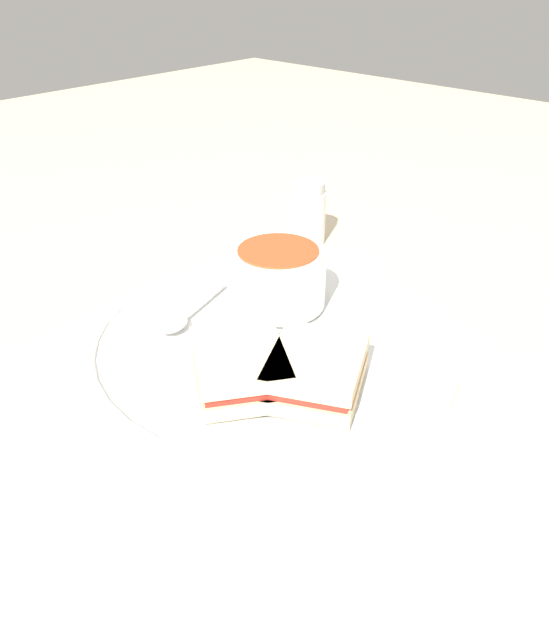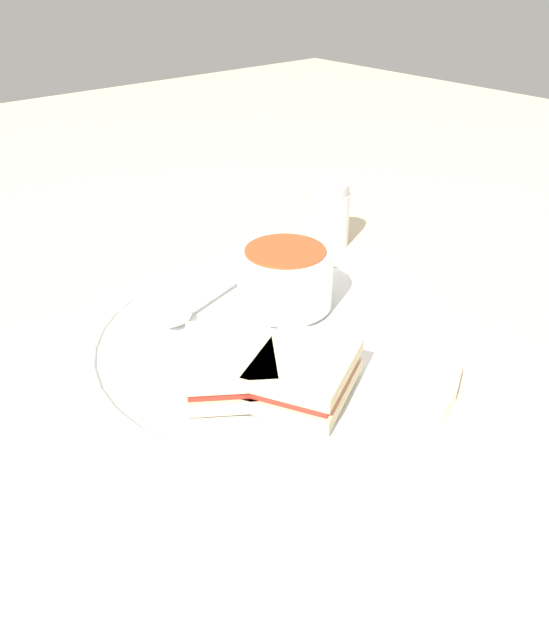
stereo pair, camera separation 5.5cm
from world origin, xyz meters
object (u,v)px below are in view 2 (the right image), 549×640
Objects in this scene: salt_shaker at (331,216)px; soup_bowl at (285,277)px; sandwich_half_far at (304,374)px; spoon at (182,315)px; sandwich_half_near at (230,365)px.

soup_bowl is at bearing -58.30° from salt_shaker.
soup_bowl is 0.84× the size of sandwich_half_far.
soup_bowl is at bearing 144.87° from sandwich_half_far.
sandwich_half_far is (0.11, -0.08, -0.01)m from soup_bowl.
spoon is 0.97× the size of sandwich_half_near.
sandwich_half_near is at bearing -60.52° from soup_bowl.
spoon is at bearing 167.06° from sandwich_half_near.
salt_shaker is at bearing 131.36° from sandwich_half_far.
spoon is (-0.04, -0.09, -0.03)m from soup_bowl.
soup_bowl is at bearing 119.48° from sandwich_half_near.
sandwich_half_near is at bearing 60.58° from spoon.
sandwich_half_near is at bearing -59.21° from salt_shaker.
salt_shaker is at bearing 176.65° from spoon.
soup_bowl reaches higher than sandwich_half_near.
sandwich_half_far is (0.05, 0.04, 0.00)m from sandwich_half_near.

